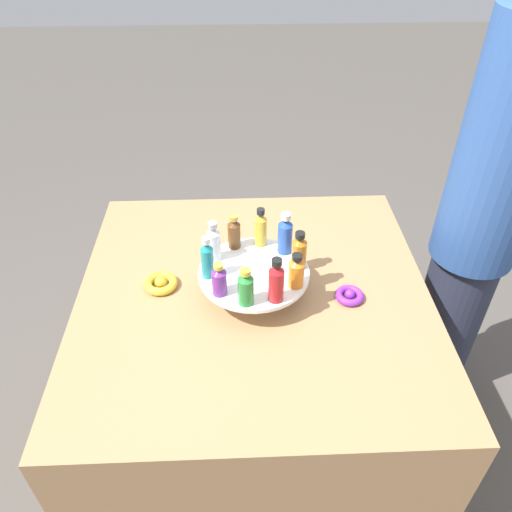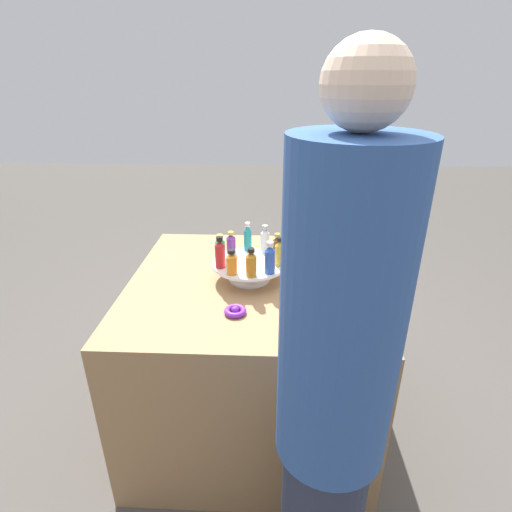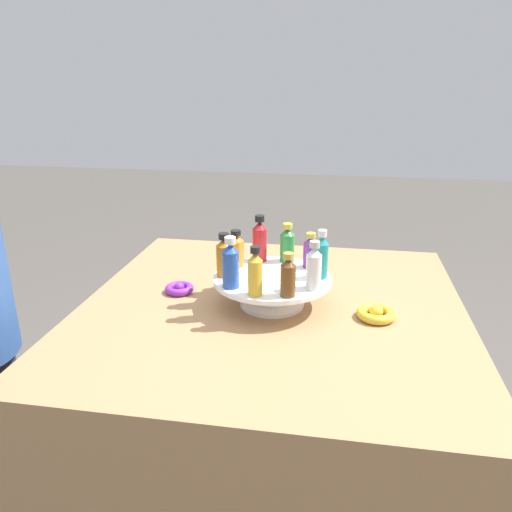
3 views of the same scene
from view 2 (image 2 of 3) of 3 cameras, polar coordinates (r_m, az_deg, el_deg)
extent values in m
plane|color=#4C4742|center=(2.16, -0.78, -21.44)|extent=(12.00, 12.00, 0.00)
cube|color=#9E754C|center=(1.90, -0.85, -13.48)|extent=(1.01, 1.01, 0.76)
cylinder|color=white|center=(1.69, -0.93, -3.18)|extent=(0.17, 0.17, 0.01)
cylinder|color=white|center=(1.68, -0.93, -2.14)|extent=(0.09, 0.09, 0.06)
cylinder|color=white|center=(1.66, -0.94, -1.05)|extent=(0.31, 0.31, 0.01)
cylinder|color=silver|center=(1.74, 1.29, 1.95)|extent=(0.04, 0.04, 0.09)
cone|color=silver|center=(1.72, 1.30, 3.60)|extent=(0.04, 0.04, 0.02)
cylinder|color=#B2B2B7|center=(1.71, 1.31, 4.15)|extent=(0.02, 0.02, 0.02)
cylinder|color=teal|center=(1.75, -1.19, 2.25)|extent=(0.03, 0.03, 0.09)
cone|color=teal|center=(1.73, -1.20, 3.97)|extent=(0.03, 0.03, 0.02)
cylinder|color=silver|center=(1.73, -1.21, 4.54)|extent=(0.02, 0.02, 0.02)
cylinder|color=#702D93|center=(1.73, -3.58, 1.54)|extent=(0.04, 0.04, 0.07)
cone|color=#702D93|center=(1.72, -3.62, 2.85)|extent=(0.04, 0.04, 0.02)
cylinder|color=gold|center=(1.71, -3.63, 3.28)|extent=(0.03, 0.03, 0.01)
cylinder|color=#288438|center=(1.68, -5.11, 0.79)|extent=(0.04, 0.04, 0.08)
cone|color=#288438|center=(1.66, -5.17, 2.31)|extent=(0.04, 0.04, 0.02)
cylinder|color=gold|center=(1.65, -5.19, 2.81)|extent=(0.03, 0.03, 0.01)
cylinder|color=#B21E23|center=(1.60, -5.14, -0.07)|extent=(0.04, 0.04, 0.09)
cone|color=#B21E23|center=(1.58, -5.22, 1.83)|extent=(0.04, 0.04, 0.02)
cylinder|color=black|center=(1.57, -5.25, 2.47)|extent=(0.03, 0.03, 0.02)
cylinder|color=orange|center=(1.55, -3.46, -1.34)|extent=(0.04, 0.04, 0.07)
cone|color=orange|center=(1.53, -3.51, 0.15)|extent=(0.04, 0.04, 0.02)
cylinder|color=black|center=(1.52, -3.52, 0.65)|extent=(0.03, 0.03, 0.01)
cylinder|color=#AD6B19|center=(1.53, -0.68, -1.48)|extent=(0.04, 0.04, 0.08)
cone|color=#AD6B19|center=(1.51, -0.69, 0.25)|extent=(0.04, 0.04, 0.02)
cylinder|color=black|center=(1.50, -0.70, 0.83)|extent=(0.03, 0.03, 0.01)
cylinder|color=#234CAD|center=(1.55, 1.98, -0.84)|extent=(0.04, 0.04, 0.09)
cone|color=#234CAD|center=(1.53, 2.01, 1.08)|extent=(0.04, 0.04, 0.02)
cylinder|color=silver|center=(1.52, 2.02, 1.72)|extent=(0.03, 0.03, 0.02)
cylinder|color=gold|center=(1.62, 3.36, 0.08)|extent=(0.04, 0.04, 0.09)
cone|color=gold|center=(1.59, 3.41, 1.83)|extent=(0.03, 0.03, 0.02)
cylinder|color=black|center=(1.59, 3.42, 2.41)|extent=(0.02, 0.02, 0.02)
cylinder|color=brown|center=(1.69, 3.02, 1.01)|extent=(0.04, 0.04, 0.08)
cone|color=brown|center=(1.67, 3.06, 2.49)|extent=(0.04, 0.04, 0.02)
cylinder|color=#B79338|center=(1.66, 3.07, 2.98)|extent=(0.02, 0.02, 0.01)
torus|color=gold|center=(1.93, 0.62, 0.71)|extent=(0.10, 0.10, 0.02)
sphere|color=gold|center=(1.93, 0.62, 0.84)|extent=(0.03, 0.03, 0.03)
torus|color=purple|center=(1.46, -2.99, -7.87)|extent=(0.08, 0.08, 0.02)
sphere|color=purple|center=(1.46, -2.99, -7.73)|extent=(0.03, 0.03, 0.03)
cylinder|color=#2D5193|center=(0.90, 12.14, -8.46)|extent=(0.27, 0.27, 0.78)
sphere|color=beige|center=(0.76, 15.47, 22.59)|extent=(0.16, 0.16, 0.16)
camera|label=1|loc=(1.92, -38.31, 25.48)|focal=35.00mm
camera|label=3|loc=(2.00, 37.24, 13.49)|focal=35.00mm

